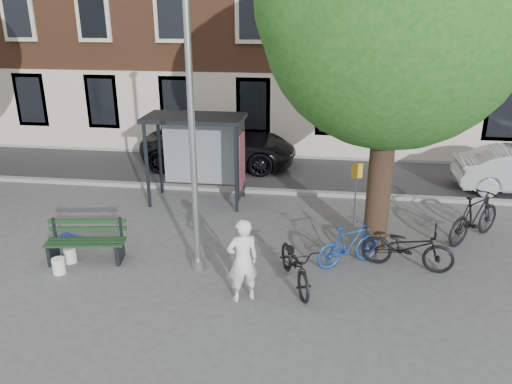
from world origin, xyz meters
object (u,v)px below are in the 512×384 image
Objects in this scene: bike_d at (475,217)px; painter at (243,260)px; lamppost at (193,150)px; bike_b at (349,245)px; car_dark at (220,145)px; bus_shelter at (209,139)px; bike_a at (408,247)px; bike_c at (295,264)px; bench at (86,243)px; notice_sign at (356,182)px.

painter is at bearing 78.78° from bike_d.
lamppost is 3.70× the size of bike_b.
bike_d is 0.38× the size of car_dark.
painter is (1.81, -5.18, -1.04)m from bus_shelter.
car_dark is (-5.69, 6.95, 0.24)m from bike_a.
lamppost is 7.24m from bike_d.
bike_b is at bearing 74.41° from bike_d.
bus_shelter is 5.59m from painter.
bike_a is 1.04× the size of bike_c.
bench is at bearing -116.84° from bus_shelter.
lamppost reaches higher than bench.
lamppost is 2.14× the size of bus_shelter.
bike_b is at bearing -117.30° from notice_sign.
painter is 3.88m from bike_a.
painter is at bearing -41.91° from lamppost.
bike_a is (4.65, 0.68, -2.26)m from lamppost.
bench is 7.32m from bike_a.
lamppost is at bearing 109.29° from bike_a.
bike_d is at bearing 20.00° from lamppost.
bike_a is at bearing 8.29° from lamppost.
painter is 6.32m from bike_d.
bench is 4.87m from bike_c.
notice_sign is (2.38, 3.98, 0.34)m from painter.
notice_sign is (3.58, 2.90, -1.57)m from lamppost.
bike_d is (3.15, 1.72, 0.13)m from bike_b.
bench is (-2.04, -4.03, -1.49)m from bus_shelter.
bus_shelter reaches higher than car_dark.
bike_c reaches higher than bike_b.
bench is at bearing 105.75° from bike_a.
car_dark is (1.61, 7.55, 0.34)m from bench.
bike_c is at bearing -58.03° from bus_shelter.
bike_b is 0.30× the size of car_dark.
bike_a is 2.56m from notice_sign.
car_dark is at bearing 0.69° from bike_b.
lamppost is 3.16× the size of bike_c.
notice_sign is at bearing 36.59° from bike_a.
bike_a is 2.67m from bike_c.
car_dark is (-1.04, 7.62, -2.01)m from lamppost.
bus_shelter is 3.73m from car_dark.
bus_shelter reaches higher than bike_c.
bus_shelter is at bearing 101.96° from bike_c.
bus_shelter reaches higher than bike_d.
painter is 4.04m from bench.
bench is (-3.85, 1.15, -0.45)m from painter.
bus_shelter is 1.73× the size of bike_b.
painter is 1.27m from bike_c.
bike_d is at bearing 12.70° from bike_c.
bench is 6.89m from notice_sign.
lamppost reaches higher than bike_a.
car_dark reaches higher than bench.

